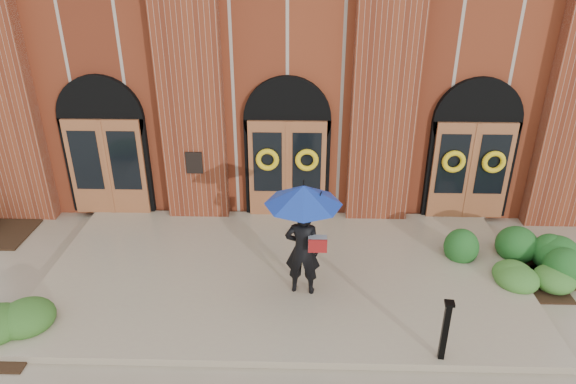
{
  "coord_description": "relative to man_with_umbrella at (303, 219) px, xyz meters",
  "views": [
    {
      "loc": [
        0.33,
        -8.95,
        6.43
      ],
      "look_at": [
        0.07,
        1.0,
        1.6
      ],
      "focal_mm": 32.0,
      "sensor_mm": 36.0,
      "label": 1
    }
  ],
  "objects": [
    {
      "name": "hedge_front_right",
      "position": [
        4.71,
        0.52,
        -1.55
      ],
      "size": [
        1.31,
        1.13,
        0.46
      ],
      "primitive_type": "ellipsoid",
      "color": "#356424",
      "rests_on": "ground"
    },
    {
      "name": "man_with_umbrella",
      "position": [
        0.0,
        0.0,
        0.0
      ],
      "size": [
        1.62,
        1.62,
        2.33
      ],
      "rotation": [
        0.0,
        0.0,
        3.03
      ],
      "color": "black",
      "rests_on": "landing"
    },
    {
      "name": "ground",
      "position": [
        -0.39,
        0.52,
        -1.78
      ],
      "size": [
        90.0,
        90.0,
        0.0
      ],
      "primitive_type": "plane",
      "color": "gray",
      "rests_on": "ground"
    },
    {
      "name": "hedge_wall_right",
      "position": [
        4.86,
        1.02,
        -1.4
      ],
      "size": [
        2.97,
        1.19,
        0.76
      ],
      "primitive_type": "ellipsoid",
      "color": "#1C4E1B",
      "rests_on": "ground"
    },
    {
      "name": "landing",
      "position": [
        -0.39,
        0.67,
        -1.71
      ],
      "size": [
        10.0,
        5.3,
        0.15
      ],
      "primitive_type": "cube",
      "color": "gray",
      "rests_on": "ground"
    },
    {
      "name": "church_building",
      "position": [
        -0.39,
        9.31,
        1.72
      ],
      "size": [
        16.2,
        12.53,
        7.0
      ],
      "color": "maroon",
      "rests_on": "ground"
    },
    {
      "name": "metal_post",
      "position": [
        2.33,
        -1.8,
        -1.02
      ],
      "size": [
        0.17,
        0.17,
        1.16
      ],
      "rotation": [
        0.0,
        0.0,
        -0.12
      ],
      "color": "black",
      "rests_on": "landing"
    }
  ]
}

